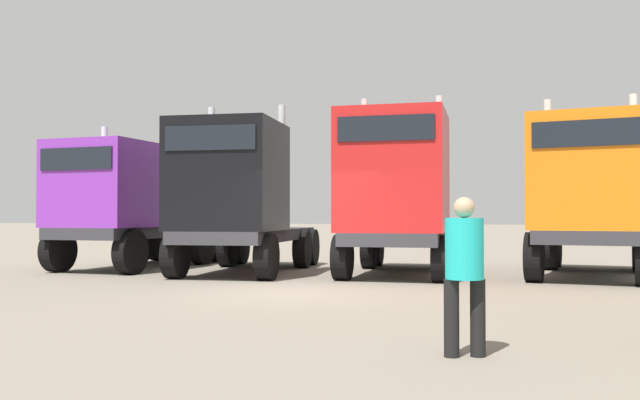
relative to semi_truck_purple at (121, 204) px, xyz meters
The scene contains 6 objects.
ground 7.45m from the semi_truck_purple, 35.17° to the right, with size 200.00×200.00×0.00m, color gray.
semi_truck_purple is the anchor object (origin of this frame).
semi_truck_black 3.72m from the semi_truck_purple, 13.42° to the right, with size 2.76×6.20×4.31m.
semi_truck_red 7.56m from the semi_truck_purple, ahead, with size 2.64×5.92×4.47m.
semi_truck_orange 11.93m from the semi_truck_purple, ahead, with size 3.62×6.44×4.29m.
visitor_with_camera 13.30m from the semi_truck_purple, 45.50° to the right, with size 0.50×0.50×1.67m.
Camera 1 is at (3.54, -12.58, 1.48)m, focal length 38.24 mm.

